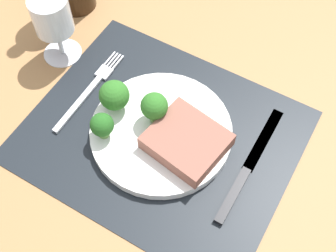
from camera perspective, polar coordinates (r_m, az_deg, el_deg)
name	(u,v)px	position (r cm, az deg, el deg)	size (l,w,h in cm)	color
ground_plane	(161,140)	(74.50, -0.86, -1.78)	(140.00, 110.00, 3.00)	#996D42
placemat	(161,135)	(73.08, -0.88, -1.13)	(42.81, 35.16, 0.30)	black
plate	(161,132)	(72.26, -0.89, -0.75)	(23.03, 23.03, 1.60)	white
steak	(187,141)	(68.93, 2.40, -1.96)	(11.33, 10.11, 2.75)	#8C5647
broccoli_back_left	(154,107)	(69.51, -1.76, 2.50)	(4.37, 4.37, 6.05)	#5B8942
broccoli_near_fork	(114,96)	(71.71, -6.91, 3.89)	(4.95, 4.95, 5.79)	#6B994C
broccoli_near_steak	(102,125)	(69.50, -8.44, 0.09)	(3.78, 3.78, 4.79)	#5B8942
fork	(90,89)	(78.81, -9.97, 4.63)	(2.40, 19.20, 0.50)	silver
knife	(245,172)	(70.40, 9.86, -5.86)	(1.80, 23.00, 0.80)	black
wine_glass	(53,19)	(79.49, -14.56, 13.11)	(6.98, 6.98, 12.98)	silver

